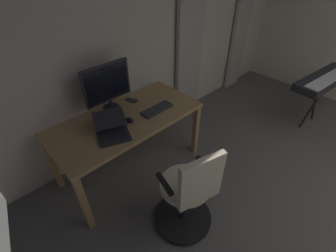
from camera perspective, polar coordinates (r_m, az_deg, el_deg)
back_room_partition at (r=3.28m, az=0.47°, el=23.16°), size 4.82×0.10×2.73m
curtain_left_panel at (r=4.44m, az=17.58°, el=24.30°), size 0.37×0.06×2.55m
curtain_right_panel at (r=3.43m, az=5.40°, el=22.04°), size 0.47×0.06×2.55m
desk at (r=2.56m, az=-9.80°, el=0.47°), size 1.58×0.76×0.75m
office_chair at (r=2.14m, az=4.97°, el=-15.94°), size 0.56×0.56×1.03m
computer_monitor at (r=2.56m, az=-14.33°, el=9.54°), size 0.53×0.18×0.50m
computer_keyboard at (r=2.58m, az=-2.62°, el=4.03°), size 0.36×0.13×0.02m
laptop at (r=2.29m, az=-13.20°, el=-0.83°), size 0.40×0.43×0.17m
computer_mouse at (r=2.44m, az=-9.19°, el=1.45°), size 0.06×0.10×0.04m
cell_phone_by_monitor at (r=2.78m, az=-8.76°, el=6.13°), size 0.12×0.16×0.01m
piano_keyboard at (r=3.88m, az=33.45°, el=9.17°), size 1.16×0.45×0.80m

